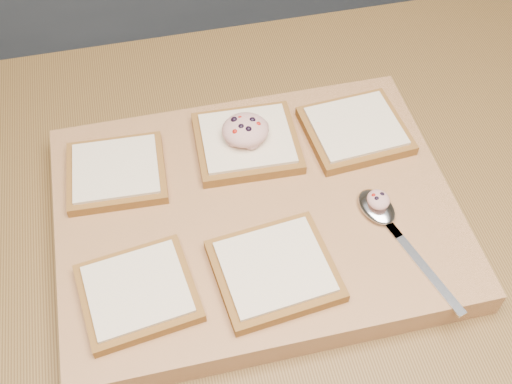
# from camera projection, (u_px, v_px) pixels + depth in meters

# --- Properties ---
(island_counter) EXTENTS (2.00, 0.80, 0.90)m
(island_counter) POSITION_uv_depth(u_px,v_px,m) (345.00, 355.00, 1.16)
(island_counter) COLOR slate
(island_counter) RESTS_ON ground
(cutting_board) EXTENTS (0.47, 0.36, 0.04)m
(cutting_board) POSITION_uv_depth(u_px,v_px,m) (256.00, 215.00, 0.78)
(cutting_board) COLOR tan
(cutting_board) RESTS_ON island_counter
(bread_far_left) EXTENTS (0.12, 0.11, 0.02)m
(bread_far_left) POSITION_uv_depth(u_px,v_px,m) (116.00, 172.00, 0.79)
(bread_far_left) COLOR brown
(bread_far_left) RESTS_ON cutting_board
(bread_far_center) EXTENTS (0.13, 0.12, 0.02)m
(bread_far_center) POSITION_uv_depth(u_px,v_px,m) (247.00, 142.00, 0.81)
(bread_far_center) COLOR brown
(bread_far_center) RESTS_ON cutting_board
(bread_far_right) EXTENTS (0.13, 0.12, 0.02)m
(bread_far_right) POSITION_uv_depth(u_px,v_px,m) (355.00, 130.00, 0.83)
(bread_far_right) COLOR brown
(bread_far_right) RESTS_ON cutting_board
(bread_near_left) EXTENTS (0.13, 0.12, 0.02)m
(bread_near_left) POSITION_uv_depth(u_px,v_px,m) (138.00, 292.00, 0.68)
(bread_near_left) COLOR brown
(bread_near_left) RESTS_ON cutting_board
(bread_near_center) EXTENTS (0.14, 0.13, 0.02)m
(bread_near_center) POSITION_uv_depth(u_px,v_px,m) (275.00, 270.00, 0.70)
(bread_near_center) COLOR brown
(bread_near_center) RESTS_ON cutting_board
(tuna_salad_dollop) EXTENTS (0.06, 0.06, 0.03)m
(tuna_salad_dollop) POSITION_uv_depth(u_px,v_px,m) (245.00, 130.00, 0.80)
(tuna_salad_dollop) COLOR #DC988D
(tuna_salad_dollop) RESTS_ON bread_far_center
(spoon) EXTENTS (0.07, 0.19, 0.01)m
(spoon) POSITION_uv_depth(u_px,v_px,m) (383.00, 215.00, 0.75)
(spoon) COLOR silver
(spoon) RESTS_ON cutting_board
(spoon_salad) EXTENTS (0.03, 0.03, 0.02)m
(spoon_salad) POSITION_uv_depth(u_px,v_px,m) (378.00, 200.00, 0.74)
(spoon_salad) COLOR #DC988D
(spoon_salad) RESTS_ON spoon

